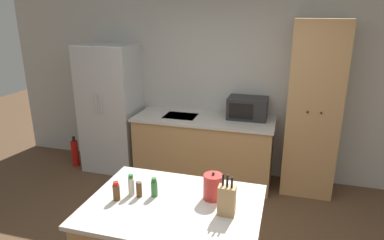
# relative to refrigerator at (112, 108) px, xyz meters

# --- Properties ---
(wall_back) EXTENTS (7.20, 0.06, 2.60)m
(wall_back) POSITION_rel_refrigerator_xyz_m (1.85, 0.35, 0.37)
(wall_back) COLOR #B2B2AD
(wall_back) RESTS_ON ground_plane
(refrigerator) EXTENTS (0.78, 0.67, 1.85)m
(refrigerator) POSITION_rel_refrigerator_xyz_m (0.00, 0.00, 0.00)
(refrigerator) COLOR #B7BABC
(refrigerator) RESTS_ON ground_plane
(back_counter) EXTENTS (1.91, 0.72, 0.91)m
(back_counter) POSITION_rel_refrigerator_xyz_m (1.41, -0.02, -0.47)
(back_counter) COLOR tan
(back_counter) RESTS_ON ground_plane
(pantry_cabinet) EXTENTS (0.64, 0.54, 2.22)m
(pantry_cabinet) POSITION_rel_refrigerator_xyz_m (2.80, 0.06, 0.18)
(pantry_cabinet) COLOR tan
(pantry_cabinet) RESTS_ON ground_plane
(microwave) EXTENTS (0.52, 0.36, 0.29)m
(microwave) POSITION_rel_refrigerator_xyz_m (1.98, 0.13, 0.12)
(microwave) COLOR #232326
(microwave) RESTS_ON back_counter
(knife_block) EXTENTS (0.13, 0.08, 0.32)m
(knife_block) POSITION_rel_refrigerator_xyz_m (2.12, -2.18, 0.08)
(knife_block) COLOR tan
(knife_block) RESTS_ON kitchen_island
(spice_bottle_tall_dark) EXTENTS (0.05, 0.05, 0.15)m
(spice_bottle_tall_dark) POSITION_rel_refrigerator_xyz_m (1.41, -2.12, 0.03)
(spice_bottle_tall_dark) COLOR #563319
(spice_bottle_tall_dark) RESTS_ON kitchen_island
(spice_bottle_short_red) EXTENTS (0.06, 0.06, 0.16)m
(spice_bottle_short_red) POSITION_rel_refrigerator_xyz_m (1.26, -2.22, 0.03)
(spice_bottle_short_red) COLOR #563319
(spice_bottle_short_red) RESTS_ON kitchen_island
(spice_bottle_amber_oil) EXTENTS (0.05, 0.05, 0.18)m
(spice_bottle_amber_oil) POSITION_rel_refrigerator_xyz_m (1.33, -2.11, 0.04)
(spice_bottle_amber_oil) COLOR beige
(spice_bottle_amber_oil) RESTS_ON kitchen_island
(spice_bottle_green_herb) EXTENTS (0.05, 0.05, 0.16)m
(spice_bottle_green_herb) POSITION_rel_refrigerator_xyz_m (1.52, -2.08, 0.04)
(spice_bottle_green_herb) COLOR #337033
(spice_bottle_green_herb) RESTS_ON kitchen_island
(kettle) EXTENTS (0.15, 0.15, 0.23)m
(kettle) POSITION_rel_refrigerator_xyz_m (1.98, -1.98, 0.06)
(kettle) COLOR #B72D28
(kettle) RESTS_ON kitchen_island
(fire_extinguisher) EXTENTS (0.11, 0.11, 0.47)m
(fire_extinguisher) POSITION_rel_refrigerator_xyz_m (-0.60, -0.16, -0.72)
(fire_extinguisher) COLOR red
(fire_extinguisher) RESTS_ON ground_plane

